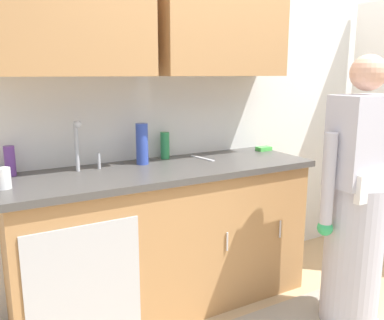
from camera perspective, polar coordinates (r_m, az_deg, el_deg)
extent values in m
cube|color=silver|center=(3.06, 2.43, 8.94)|extent=(4.80, 0.10, 2.70)
cube|color=#B27F4C|center=(2.47, -16.86, 19.35)|extent=(0.91, 0.34, 0.70)
cube|color=#B27F4C|center=(2.86, 3.96, 18.73)|extent=(0.91, 0.34, 0.70)
cube|color=#B27F4C|center=(2.71, -3.92, -11.15)|extent=(1.90, 0.60, 0.90)
cube|color=#B7BABF|center=(2.29, -14.76, -17.39)|extent=(0.60, 0.01, 0.72)
cylinder|color=silver|center=(2.57, 4.98, -11.37)|extent=(0.01, 0.01, 0.12)
cylinder|color=silver|center=(2.82, 12.30, -9.47)|extent=(0.01, 0.01, 0.12)
cube|color=#474442|center=(2.56, -4.06, -1.42)|extent=(1.96, 0.66, 0.04)
cube|color=#B7BABF|center=(2.41, -13.92, -2.73)|extent=(0.50, 0.36, 0.03)
cylinder|color=#B7BABF|center=(2.51, -15.92, 1.82)|extent=(0.02, 0.02, 0.30)
sphere|color=#B7BABF|center=(2.43, -15.78, 4.86)|extent=(0.04, 0.04, 0.04)
cylinder|color=#B7BABF|center=(2.56, -12.97, -0.11)|extent=(0.02, 0.02, 0.10)
cube|color=white|center=(2.88, 21.29, -19.90)|extent=(0.20, 0.26, 0.06)
cylinder|color=silver|center=(2.70, 21.63, -12.29)|extent=(0.34, 0.34, 0.88)
cube|color=silver|center=(2.51, 22.85, 2.51)|extent=(0.38, 0.22, 0.52)
sphere|color=#DFA385|center=(2.48, 23.58, 11.19)|extent=(0.20, 0.20, 0.20)
cube|color=white|center=(2.49, 24.57, -3.39)|extent=(0.32, 0.04, 0.16)
cylinder|color=silver|center=(2.39, 18.64, -2.89)|extent=(0.07, 0.07, 0.55)
sphere|color=#33B266|center=(2.47, 18.21, -9.07)|extent=(0.09, 0.09, 0.09)
cylinder|color=silver|center=(2.74, 25.15, -1.54)|extent=(0.07, 0.07, 0.55)
sphere|color=#33B266|center=(2.81, 24.65, -7.00)|extent=(0.09, 0.09, 0.09)
cylinder|color=#2D8C4C|center=(2.79, -3.83, 2.05)|extent=(0.06, 0.06, 0.18)
cylinder|color=#334CB2|center=(2.63, -7.04, 2.26)|extent=(0.08, 0.08, 0.27)
cylinder|color=#66388C|center=(2.53, -24.24, -0.13)|extent=(0.06, 0.06, 0.17)
cylinder|color=white|center=(2.27, -25.04, -2.35)|extent=(0.08, 0.08, 0.11)
cube|color=silver|center=(2.81, 1.40, 0.28)|extent=(0.06, 0.24, 0.01)
cube|color=#4CBF4C|center=(3.14, 10.05, 1.58)|extent=(0.11, 0.07, 0.03)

